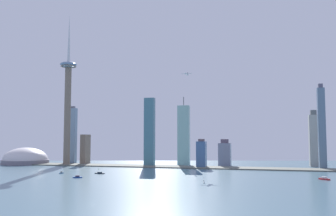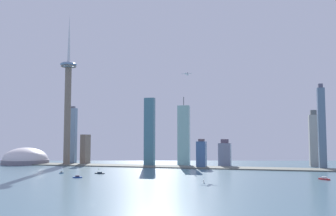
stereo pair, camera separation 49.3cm
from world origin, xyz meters
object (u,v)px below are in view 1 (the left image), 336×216
skyscraper_8 (184,135)px  channel_buoy_0 (98,169)px  skyscraper_3 (85,149)px  boat_1 (204,182)px  skyscraper_1 (322,127)px  stadium_dome (25,160)px  boat_0 (77,177)px  boat_4 (61,173)px  skyscraper_2 (201,154)px  skyscraper_6 (314,140)px  skyscraper_5 (150,132)px  boat_3 (100,173)px  airplane (187,74)px  skyscraper_0 (71,135)px  observation_tower (68,95)px  skyscraper_4 (225,154)px  boat_2 (324,179)px

skyscraper_8 → channel_buoy_0: (-135.74, -159.53, -66.62)m
skyscraper_3 → channel_buoy_0: (90.16, -117.24, -33.31)m
boat_1 → channel_buoy_0: size_ratio=3.63×
skyscraper_1 → skyscraper_8: size_ratio=1.09×
stadium_dome → boat_1: bearing=-28.6°
stadium_dome → boat_0: stadium_dome is taller
boat_1 → boat_4: size_ratio=0.89×
skyscraper_2 → skyscraper_6: (230.96, 98.48, 29.63)m
skyscraper_5 → boat_3: skyscraper_5 is taller
skyscraper_3 → channel_buoy_0: size_ratio=26.62×
skyscraper_6 → airplane: bearing=-168.3°
skyscraper_0 → channel_buoy_0: (134.79, -130.50, -65.99)m
skyscraper_2 → boat_4: (-216.03, -181.48, -26.70)m
boat_1 → boat_3: boat_3 is taller
boat_3 → boat_1: bearing=-10.6°
boat_1 → boat_3: size_ratio=0.52×
channel_buoy_0 → boat_1: bearing=-34.4°
observation_tower → boat_3: (157.16, -158.88, -159.03)m
stadium_dome → boat_3: bearing=-32.2°
observation_tower → skyscraper_1: (544.06, 43.56, -77.64)m
skyscraper_2 → boat_1: bearing=-79.5°
skyscraper_3 → skyscraper_8: skyscraper_8 is taller
stadium_dome → skyscraper_4: bearing=7.4°
skyscraper_5 → boat_0: size_ratio=10.03×
skyscraper_5 → boat_2: (329.96, -179.60, -73.11)m
skyscraper_0 → airplane: size_ratio=5.79×
stadium_dome → skyscraper_4: skyscraper_4 is taller
boat_1 → skyscraper_6: bearing=142.4°
skyscraper_3 → airplane: bearing=4.3°
stadium_dome → boat_0: (268.77, -240.82, -7.44)m
airplane → skyscraper_6: bearing=102.8°
skyscraper_1 → skyscraper_4: skyscraper_1 is taller
skyscraper_1 → skyscraper_8: (-290.66, 34.81, -14.71)m
skyscraper_6 → channel_buoy_0: bearing=-155.5°
boat_2 → boat_3: 361.35m
skyscraper_3 → skyscraper_5: size_ratio=0.46×
skyscraper_2 → skyscraper_4: 74.78m
skyscraper_0 → boat_1: size_ratio=14.60×
skyscraper_1 → skyscraper_5: skyscraper_1 is taller
observation_tower → boat_3: bearing=-45.3°
stadium_dome → skyscraper_1: 665.51m
skyscraper_3 → channel_buoy_0: bearing=-52.4°
boat_0 → airplane: size_ratio=0.63×
skyscraper_2 → skyscraper_8: 93.85m
stadium_dome → boat_3: 323.62m
skyscraper_8 → boat_1: size_ratio=16.54×
stadium_dome → boat_2: size_ratio=6.95×
stadium_dome → skyscraper_8: bearing=10.0°
observation_tower → boat_2: 564.17m
skyscraper_3 → boat_0: bearing=-64.7°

